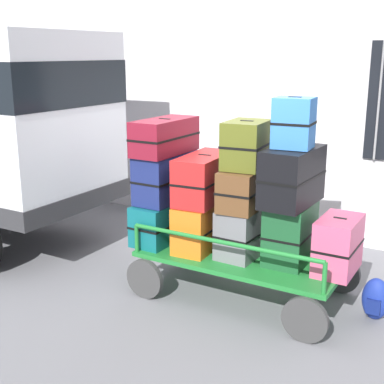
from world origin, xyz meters
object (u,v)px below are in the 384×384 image
suitcase_left_middle (166,177)px  suitcase_midright_top (294,123)px  suitcase_center_top (246,145)px  suitcase_midright_middle (292,176)px  suitcase_midleft_middle (205,178)px  suitcase_left_top (165,136)px  suitcase_right_bottom (338,245)px  suitcase_center_bottom (243,232)px  suitcase_midleft_bottom (203,224)px  suitcase_center_middle (246,187)px  luggage_cart (244,261)px  suitcase_midright_bottom (290,233)px  suitcase_left_bottom (166,219)px  backpack (376,299)px

suitcase_left_middle → suitcase_midright_top: bearing=-0.7°
suitcase_center_top → suitcase_midright_middle: (0.50, 0.02, -0.28)m
suitcase_midright_top → suitcase_midleft_middle: bearing=178.1°
suitcase_left_top → suitcase_right_bottom: bearing=1.1°
suitcase_midright_middle → suitcase_right_bottom: bearing=1.9°
suitcase_center_bottom → suitcase_midleft_bottom: bearing=177.3°
suitcase_midleft_middle → suitcase_midright_top: suitcase_midright_top is taller
suitcase_midright_top → suitcase_center_middle: bearing=175.7°
suitcase_left_top → suitcase_center_middle: suitcase_left_top is taller
luggage_cart → suitcase_left_middle: (-1.00, -0.01, 0.82)m
luggage_cart → suitcase_midright_top: (0.50, -0.03, 1.55)m
suitcase_midleft_middle → suitcase_center_middle: (0.50, 0.00, -0.04)m
suitcase_center_top → suitcase_right_bottom: 1.36m
suitcase_left_top → suitcase_midleft_bottom: size_ratio=0.97×
luggage_cart → suitcase_left_top: suitcase_left_top is taller
suitcase_center_bottom → suitcase_center_middle: 0.48m
suitcase_left_middle → suitcase_center_top: suitcase_center_top is taller
suitcase_midright_bottom → suitcase_midright_top: (0.00, -0.06, 1.14)m
luggage_cart → suitcase_midleft_middle: suitcase_midleft_middle is taller
suitcase_midleft_bottom → suitcase_midright_top: suitcase_midright_top is taller
suitcase_midright_bottom → suitcase_midright_top: suitcase_midright_top is taller
suitcase_left_middle → suitcase_midright_top: suitcase_midright_top is taller
suitcase_midright_bottom → suitcase_left_top: bearing=-178.2°
suitcase_center_top → suitcase_midright_top: 0.56m
suitcase_left_top → suitcase_midleft_middle: bearing=2.4°
luggage_cart → suitcase_left_bottom: size_ratio=2.34×
luggage_cart → suitcase_left_bottom: 1.05m
backpack → suitcase_midleft_bottom: bearing=-174.4°
suitcase_left_bottom → suitcase_midleft_bottom: suitcase_midleft_bottom is taller
suitcase_center_bottom → suitcase_left_top: bearing=178.7°
suitcase_midleft_bottom → suitcase_midright_bottom: bearing=2.6°
suitcase_center_top → suitcase_center_bottom: bearing=-90.0°
suitcase_left_middle → suitcase_center_bottom: bearing=-1.7°
suitcase_right_bottom → backpack: 0.68m
suitcase_left_top → suitcase_midleft_middle: suitcase_left_top is taller
suitcase_center_bottom → suitcase_right_bottom: (1.00, 0.06, 0.02)m
suitcase_left_middle → suitcase_midleft_bottom: (0.50, -0.01, -0.47)m
suitcase_left_top → suitcase_center_middle: (1.00, 0.03, -0.47)m
suitcase_left_top → suitcase_midright_bottom: (1.50, 0.05, -0.89)m
backpack → suitcase_midright_middle: bearing=-169.7°
suitcase_left_bottom → backpack: (2.37, 0.19, -0.50)m
luggage_cart → suitcase_center_bottom: 0.35m
suitcase_midright_bottom → suitcase_right_bottom: size_ratio=1.03×
suitcase_midright_bottom → suitcase_midright_middle: suitcase_midright_middle is taller
suitcase_midleft_bottom → suitcase_center_middle: size_ratio=1.14×
suitcase_left_top → suitcase_center_top: 1.00m
suitcase_center_middle → suitcase_midright_bottom: size_ratio=1.29×
suitcase_midleft_bottom → luggage_cart: bearing=1.8°
suitcase_midleft_bottom → suitcase_midleft_middle: 0.52m
suitcase_midright_top → backpack: (0.87, 0.20, -1.73)m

